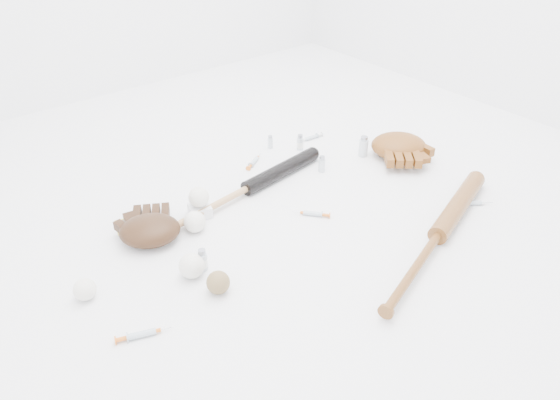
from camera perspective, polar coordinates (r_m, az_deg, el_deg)
bat_dark at (r=2.09m, az=-3.42°, el=1.24°), size 0.81×0.17×0.06m
bat_wood at (r=1.90m, az=16.19°, el=-3.52°), size 0.89×0.35×0.07m
glove_dark at (r=1.88m, az=-13.45°, el=-3.08°), size 0.33×0.33×0.09m
glove_tan at (r=2.40m, az=12.31°, el=5.58°), size 0.39×0.39×0.10m
trading_card at (r=2.00m, az=-15.79°, el=-2.64°), size 0.09×0.11×0.01m
pedestal at (r=1.99m, az=-8.36°, el=-1.09°), size 0.09×0.09×0.04m
baseball_on_pedestal at (r=1.96m, az=-8.49°, el=0.31°), size 0.07×0.07×0.07m
baseball_left at (r=1.72m, az=-19.73°, el=-8.79°), size 0.07×0.07×0.07m
baseball_upper at (r=1.91m, az=-8.90°, el=-2.26°), size 0.08×0.08×0.08m
baseball_mid at (r=1.71m, az=-9.23°, el=-6.81°), size 0.08×0.08×0.08m
baseball_aged at (r=1.65m, az=-6.48°, el=-8.56°), size 0.07×0.07×0.07m
syringe_0 at (r=1.57m, az=-14.24°, el=-13.44°), size 0.17×0.09×0.02m
syringe_1 at (r=1.98m, az=3.44°, el=-1.43°), size 0.12×0.13×0.02m
syringe_2 at (r=2.31m, az=-2.74°, el=4.03°), size 0.14×0.10×0.02m
syringe_3 at (r=2.16m, az=19.36°, el=-0.27°), size 0.15×0.12×0.02m
syringe_4 at (r=2.51m, az=3.29°, el=6.54°), size 0.15×0.04×0.02m
vial_0 at (r=2.42m, az=-1.02°, el=6.10°), size 0.02×0.02×0.06m
vial_1 at (r=2.41m, az=2.11°, el=6.05°), size 0.03×0.03×0.07m
vial_2 at (r=2.24m, az=4.40°, el=3.79°), size 0.03×0.03×0.07m
vial_3 at (r=2.38m, az=8.72°, el=5.58°), size 0.04×0.04×0.09m
vial_4 at (r=1.74m, az=-8.10°, el=-6.19°), size 0.03×0.03×0.08m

